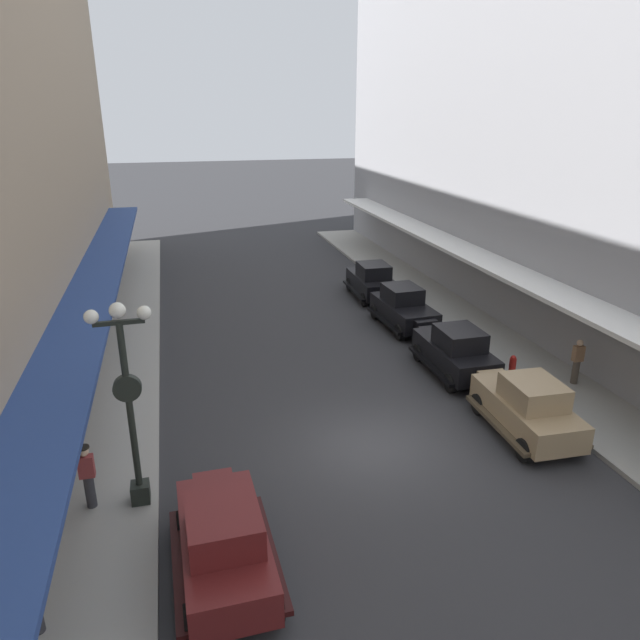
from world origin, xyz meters
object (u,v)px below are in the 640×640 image
at_px(parked_car_0, 456,350).
at_px(pedestrian_0, 88,476).
at_px(pedestrian_1, 31,596).
at_px(parked_car_1, 372,280).
at_px(parked_car_2, 404,307).
at_px(parked_car_4, 224,539).
at_px(lamp_post_with_clock, 129,398).
at_px(fire_hydrant, 512,366).
at_px(parked_car_3, 527,405).
at_px(pedestrian_2, 577,361).

bearing_deg(parked_car_0, pedestrian_0, -157.93).
height_order(pedestrian_0, pedestrian_1, pedestrian_0).
relative_size(parked_car_1, pedestrian_1, 2.62).
height_order(parked_car_2, parked_car_4, same).
xyz_separation_m(lamp_post_with_clock, fire_hydrant, (12.75, 3.99, -2.42)).
bearing_deg(lamp_post_with_clock, parked_car_1, 52.62).
relative_size(parked_car_1, parked_car_2, 1.00).
xyz_separation_m(fire_hydrant, pedestrian_0, (-13.90, -3.90, 0.45)).
distance_m(parked_car_0, fire_hydrant, 2.07).
xyz_separation_m(parked_car_3, lamp_post_with_clock, (-11.12, -0.65, 2.04)).
bearing_deg(parked_car_1, pedestrian_2, -73.35).
bearing_deg(parked_car_0, parked_car_4, -139.63).
bearing_deg(parked_car_0, parked_car_3, -88.44).
bearing_deg(pedestrian_2, parked_car_4, -155.73).
distance_m(parked_car_0, pedestrian_2, 4.14).
height_order(parked_car_1, fire_hydrant, parked_car_1).
height_order(parked_car_0, fire_hydrant, parked_car_0).
relative_size(parked_car_2, pedestrian_2, 2.63).
distance_m(parked_car_3, pedestrian_1, 13.49).
distance_m(parked_car_2, parked_car_3, 9.44).
xyz_separation_m(parked_car_2, fire_hydrant, (1.71, -6.09, -0.38)).
xyz_separation_m(fire_hydrant, pedestrian_1, (-14.48, -7.45, 0.43)).
xyz_separation_m(parked_car_4, pedestrian_2, (12.80, 5.77, 0.05)).
xyz_separation_m(parked_car_0, pedestrian_0, (-12.15, -4.93, 0.07)).
bearing_deg(pedestrian_1, parked_car_3, 17.73).
bearing_deg(fire_hydrant, parked_car_2, 105.71).
height_order(parked_car_0, parked_car_4, same).
distance_m(parked_car_1, pedestrian_2, 12.10).
xyz_separation_m(parked_car_2, pedestrian_1, (-12.77, -13.54, 0.05)).
bearing_deg(fire_hydrant, pedestrian_1, -152.77).
relative_size(parked_car_1, parked_car_3, 1.00).
relative_size(parked_car_1, pedestrian_2, 2.62).
distance_m(parked_car_4, pedestrian_2, 14.04).
bearing_deg(fire_hydrant, parked_car_3, -116.04).
distance_m(pedestrian_0, pedestrian_1, 3.60).
bearing_deg(parked_car_3, lamp_post_with_clock, -176.66).
bearing_deg(parked_car_0, lamp_post_with_clock, -155.47).
bearing_deg(parked_car_2, lamp_post_with_clock, -137.58).
bearing_deg(parked_car_0, fire_hydrant, -30.38).
distance_m(fire_hydrant, pedestrian_0, 14.45).
height_order(parked_car_0, pedestrian_2, parked_car_0).
bearing_deg(pedestrian_0, parked_car_0, 22.07).
bearing_deg(pedestrian_1, fire_hydrant, 27.23).
distance_m(pedestrian_1, pedestrian_2, 17.53).
xyz_separation_m(parked_car_1, pedestrian_2, (3.47, -11.59, 0.05)).
bearing_deg(parked_car_4, lamp_post_with_clock, 122.36).
height_order(pedestrian_1, pedestrian_2, same).
xyz_separation_m(parked_car_0, parked_car_1, (0.12, 9.53, 0.00)).
bearing_deg(pedestrian_1, parked_car_2, 46.69).
distance_m(parked_car_3, parked_car_4, 9.95).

